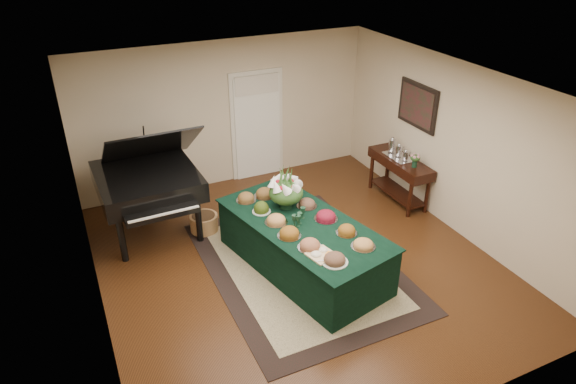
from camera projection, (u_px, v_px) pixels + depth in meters
name	position (u px, v px, depth m)	size (l,w,h in m)	color
ground	(296.00, 262.00, 7.67)	(6.00, 6.00, 0.00)	black
area_rug	(300.00, 265.00, 7.59)	(2.55, 3.57, 0.01)	black
kitchen_doorway	(257.00, 126.00, 9.76)	(1.05, 0.07, 2.10)	silver
buffet_table	(303.00, 245.00, 7.38)	(1.82, 2.88, 0.77)	black
food_platters	(298.00, 217.00, 7.24)	(1.26, 2.35, 0.13)	silver
cutting_board	(321.00, 253.00, 6.50)	(0.38, 0.38, 0.10)	tan
green_goblets	(299.00, 218.00, 7.13)	(0.27, 0.25, 0.18)	#143320
floral_centerpiece	(286.00, 189.00, 7.43)	(0.52, 0.52, 0.52)	#143320
grand_piano	(148.00, 180.00, 8.00)	(1.65, 1.85, 1.83)	black
wicker_basket	(204.00, 223.00, 8.37)	(0.45, 0.45, 0.28)	#AA7644
mahogany_sideboard	(400.00, 168.00, 9.06)	(0.45, 1.39, 0.82)	black
tea_service	(398.00, 150.00, 9.00)	(0.34, 0.58, 0.30)	silver
pink_bouquet	(415.00, 158.00, 8.60)	(0.19, 0.19, 0.24)	#143320
wall_painting	(418.00, 106.00, 8.61)	(0.05, 0.95, 0.75)	black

